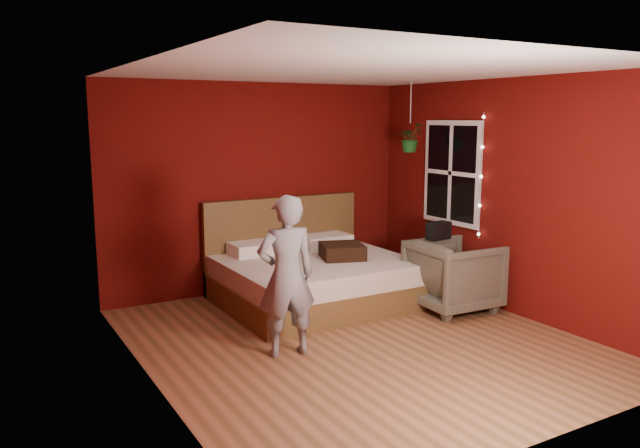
{
  "coord_description": "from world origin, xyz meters",
  "views": [
    {
      "loc": [
        -3.25,
        -4.88,
        2.17
      ],
      "look_at": [
        -0.19,
        0.4,
        1.13
      ],
      "focal_mm": 35.0,
      "sensor_mm": 36.0,
      "label": 1
    }
  ],
  "objects": [
    {
      "name": "hanging_plant",
      "position": [
        1.59,
        1.26,
        1.92
      ],
      "size": [
        0.37,
        0.34,
        0.86
      ],
      "color": "silver",
      "rests_on": "room_walls"
    },
    {
      "name": "bed",
      "position": [
        0.28,
        1.4,
        0.3
      ],
      "size": [
        2.12,
        1.81,
        1.17
      ],
      "color": "brown",
      "rests_on": "ground"
    },
    {
      "name": "fairy_lights",
      "position": [
        1.94,
        0.38,
        1.5
      ],
      "size": [
        0.04,
        0.04,
        1.45
      ],
      "color": "silver",
      "rests_on": "room_walls"
    },
    {
      "name": "room_walls",
      "position": [
        0.0,
        0.0,
        1.68
      ],
      "size": [
        4.04,
        4.54,
        2.62
      ],
      "color": "#560B09",
      "rests_on": "ground"
    },
    {
      "name": "armchair",
      "position": [
        1.51,
        0.3,
        0.4
      ],
      "size": [
        0.93,
        0.9,
        0.8
      ],
      "primitive_type": "imported",
      "rotation": [
        0.0,
        0.0,
        1.51
      ],
      "color": "#5A5647",
      "rests_on": "ground"
    },
    {
      "name": "person",
      "position": [
        -0.75,
        0.04,
        0.75
      ],
      "size": [
        0.6,
        0.45,
        1.49
      ],
      "primitive_type": "imported",
      "rotation": [
        0.0,
        0.0,
        2.97
      ],
      "color": "gray",
      "rests_on": "ground"
    },
    {
      "name": "window",
      "position": [
        1.97,
        0.9,
        1.5
      ],
      "size": [
        0.05,
        0.97,
        1.27
      ],
      "color": "white",
      "rests_on": "room_walls"
    },
    {
      "name": "handbag",
      "position": [
        1.41,
        0.47,
        0.9
      ],
      "size": [
        0.3,
        0.17,
        0.2
      ],
      "primitive_type": "cube",
      "rotation": [
        0.0,
        0.0,
        0.12
      ],
      "color": "black",
      "rests_on": "armchair"
    },
    {
      "name": "floor",
      "position": [
        0.0,
        0.0,
        0.0
      ],
      "size": [
        4.5,
        4.5,
        0.0
      ],
      "primitive_type": "plane",
      "color": "#945A3B",
      "rests_on": "ground"
    },
    {
      "name": "throw_pillow",
      "position": [
        0.58,
        1.2,
        0.62
      ],
      "size": [
        0.61,
        0.61,
        0.17
      ],
      "primitive_type": "cube",
      "rotation": [
        0.0,
        0.0,
        -0.32
      ],
      "color": "black",
      "rests_on": "bed"
    }
  ]
}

